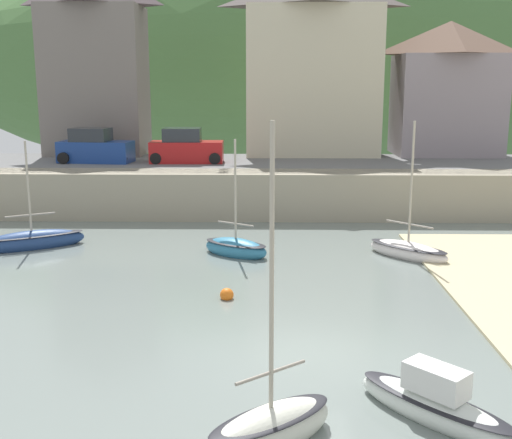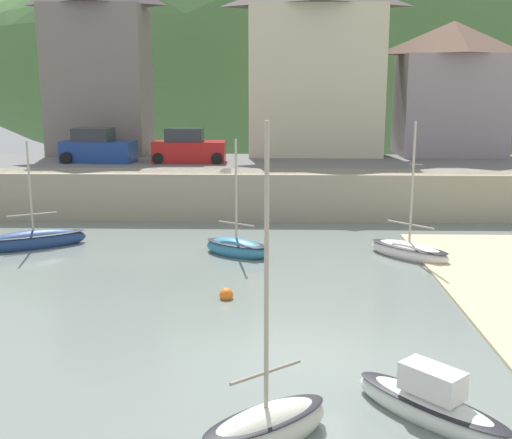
{
  "view_description": "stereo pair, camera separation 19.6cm",
  "coord_description": "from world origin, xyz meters",
  "px_view_note": "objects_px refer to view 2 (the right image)",
  "views": [
    {
      "loc": [
        -1.0,
        -15.52,
        6.91
      ],
      "look_at": [
        -1.41,
        6.41,
        2.17
      ],
      "focal_mm": 44.86,
      "sensor_mm": 36.0,
      "label": 1
    },
    {
      "loc": [
        -0.8,
        -15.51,
        6.91
      ],
      "look_at": [
        -1.41,
        6.41,
        2.17
      ],
      "focal_mm": 44.86,
      "sensor_mm": 36.0,
      "label": 2
    }
  ],
  "objects_px": {
    "parked_car_near_slipway": "(97,148)",
    "sailboat_far_left": "(34,240)",
    "waterfront_building_right": "(451,88)",
    "sailboat_nearest_shore": "(431,405)",
    "parked_car_by_wall": "(188,148)",
    "sailboat_blue_trim": "(236,248)",
    "mooring_buoy": "(226,295)",
    "fishing_boat_green": "(409,251)",
    "waterfront_building_centre": "(315,64)",
    "rowboat_small_beached": "(266,427)",
    "waterfront_building_left": "(98,59)"
  },
  "relations": [
    {
      "from": "sailboat_nearest_shore",
      "to": "sailboat_far_left",
      "type": "xyz_separation_m",
      "value": [
        -13.47,
        13.8,
        -0.01
      ]
    },
    {
      "from": "parked_car_near_slipway",
      "to": "sailboat_blue_trim",
      "type": "bearing_deg",
      "value": -45.59
    },
    {
      "from": "waterfront_building_left",
      "to": "sailboat_far_left",
      "type": "xyz_separation_m",
      "value": [
        0.83,
        -14.66,
        -8.0
      ]
    },
    {
      "from": "fishing_boat_green",
      "to": "rowboat_small_beached",
      "type": "relative_size",
      "value": 0.87
    },
    {
      "from": "sailboat_far_left",
      "to": "mooring_buoy",
      "type": "xyz_separation_m",
      "value": [
        8.65,
        -6.31,
        -0.18
      ]
    },
    {
      "from": "waterfront_building_centre",
      "to": "fishing_boat_green",
      "type": "xyz_separation_m",
      "value": [
        2.9,
        -15.82,
        -7.72
      ]
    },
    {
      "from": "mooring_buoy",
      "to": "parked_car_near_slipway",
      "type": "bearing_deg",
      "value": 117.44
    },
    {
      "from": "mooring_buoy",
      "to": "sailboat_blue_trim",
      "type": "bearing_deg",
      "value": 89.76
    },
    {
      "from": "waterfront_building_centre",
      "to": "mooring_buoy",
      "type": "relative_size",
      "value": 24.56
    },
    {
      "from": "waterfront_building_centre",
      "to": "sailboat_blue_trim",
      "type": "xyz_separation_m",
      "value": [
        -4.03,
        -15.58,
        -7.71
      ]
    },
    {
      "from": "waterfront_building_left",
      "to": "fishing_boat_green",
      "type": "xyz_separation_m",
      "value": [
        16.44,
        -15.82,
        -8.03
      ]
    },
    {
      "from": "waterfront_building_centre",
      "to": "sailboat_nearest_shore",
      "type": "relative_size",
      "value": 3.33
    },
    {
      "from": "waterfront_building_right",
      "to": "parked_car_near_slipway",
      "type": "height_order",
      "value": "waterfront_building_right"
    },
    {
      "from": "fishing_boat_green",
      "to": "sailboat_far_left",
      "type": "xyz_separation_m",
      "value": [
        -15.61,
        1.16,
        0.03
      ]
    },
    {
      "from": "waterfront_building_left",
      "to": "rowboat_small_beached",
      "type": "relative_size",
      "value": 1.79
    },
    {
      "from": "sailboat_blue_trim",
      "to": "parked_car_by_wall",
      "type": "distance_m",
      "value": 11.95
    },
    {
      "from": "sailboat_nearest_shore",
      "to": "rowboat_small_beached",
      "type": "relative_size",
      "value": 0.51
    },
    {
      "from": "fishing_boat_green",
      "to": "rowboat_small_beached",
      "type": "height_order",
      "value": "rowboat_small_beached"
    },
    {
      "from": "waterfront_building_left",
      "to": "rowboat_small_beached",
      "type": "height_order",
      "value": "waterfront_building_left"
    },
    {
      "from": "sailboat_far_left",
      "to": "waterfront_building_left",
      "type": "bearing_deg",
      "value": 63.95
    },
    {
      "from": "sailboat_nearest_shore",
      "to": "mooring_buoy",
      "type": "xyz_separation_m",
      "value": [
        -4.81,
        7.49,
        -0.19
      ]
    },
    {
      "from": "sailboat_nearest_shore",
      "to": "sailboat_blue_trim",
      "type": "xyz_separation_m",
      "value": [
        -4.79,
        12.88,
        -0.03
      ]
    },
    {
      "from": "sailboat_blue_trim",
      "to": "parked_car_by_wall",
      "type": "relative_size",
      "value": 1.19
    },
    {
      "from": "sailboat_far_left",
      "to": "waterfront_building_centre",
      "type": "bearing_deg",
      "value": 19.78
    },
    {
      "from": "waterfront_building_right",
      "to": "rowboat_small_beached",
      "type": "xyz_separation_m",
      "value": [
        -11.05,
        -29.43,
        -6.2
      ]
    },
    {
      "from": "sailboat_far_left",
      "to": "parked_car_near_slipway",
      "type": "bearing_deg",
      "value": 60.14
    },
    {
      "from": "sailboat_blue_trim",
      "to": "parked_car_by_wall",
      "type": "height_order",
      "value": "sailboat_blue_trim"
    },
    {
      "from": "parked_car_by_wall",
      "to": "mooring_buoy",
      "type": "relative_size",
      "value": 9.19
    },
    {
      "from": "sailboat_blue_trim",
      "to": "mooring_buoy",
      "type": "distance_m",
      "value": 5.39
    },
    {
      "from": "waterfront_building_left",
      "to": "sailboat_blue_trim",
      "type": "bearing_deg",
      "value": -58.61
    },
    {
      "from": "sailboat_blue_trim",
      "to": "waterfront_building_right",
      "type": "bearing_deg",
      "value": 82.26
    },
    {
      "from": "rowboat_small_beached",
      "to": "parked_car_near_slipway",
      "type": "distance_m",
      "value": 27.0
    },
    {
      "from": "waterfront_building_right",
      "to": "mooring_buoy",
      "type": "height_order",
      "value": "waterfront_building_right"
    },
    {
      "from": "fishing_boat_green",
      "to": "sailboat_far_left",
      "type": "bearing_deg",
      "value": -140.05
    },
    {
      "from": "fishing_boat_green",
      "to": "parked_car_by_wall",
      "type": "height_order",
      "value": "fishing_boat_green"
    },
    {
      "from": "waterfront_building_right",
      "to": "sailboat_nearest_shore",
      "type": "distance_m",
      "value": 30.12
    },
    {
      "from": "sailboat_blue_trim",
      "to": "rowboat_small_beached",
      "type": "xyz_separation_m",
      "value": [
        1.38,
        -13.85,
        0.05
      ]
    },
    {
      "from": "fishing_boat_green",
      "to": "waterfront_building_centre",
      "type": "bearing_deg",
      "value": 144.58
    },
    {
      "from": "waterfront_building_right",
      "to": "sailboat_blue_trim",
      "type": "height_order",
      "value": "waterfront_building_right"
    },
    {
      "from": "waterfront_building_right",
      "to": "sailboat_far_left",
      "type": "distance_m",
      "value": 26.44
    },
    {
      "from": "sailboat_far_left",
      "to": "parked_car_by_wall",
      "type": "xyz_separation_m",
      "value": [
        5.3,
        10.16,
        2.89
      ]
    },
    {
      "from": "waterfront_building_right",
      "to": "mooring_buoy",
      "type": "bearing_deg",
      "value": -120.69
    },
    {
      "from": "sailboat_blue_trim",
      "to": "parked_car_near_slipway",
      "type": "xyz_separation_m",
      "value": [
        -8.58,
        11.08,
        2.9
      ]
    },
    {
      "from": "sailboat_nearest_shore",
      "to": "parked_car_near_slipway",
      "type": "distance_m",
      "value": 27.59
    },
    {
      "from": "waterfront_building_centre",
      "to": "rowboat_small_beached",
      "type": "bearing_deg",
      "value": -95.15
    },
    {
      "from": "waterfront_building_right",
      "to": "sailboat_blue_trim",
      "type": "bearing_deg",
      "value": -128.57
    },
    {
      "from": "parked_car_near_slipway",
      "to": "sailboat_far_left",
      "type": "bearing_deg",
      "value": -83.88
    },
    {
      "from": "parked_car_near_slipway",
      "to": "sailboat_nearest_shore",
      "type": "bearing_deg",
      "value": -54.16
    },
    {
      "from": "sailboat_blue_trim",
      "to": "fishing_boat_green",
      "type": "height_order",
      "value": "fishing_boat_green"
    },
    {
      "from": "rowboat_small_beached",
      "to": "mooring_buoy",
      "type": "relative_size",
      "value": 14.4
    }
  ]
}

